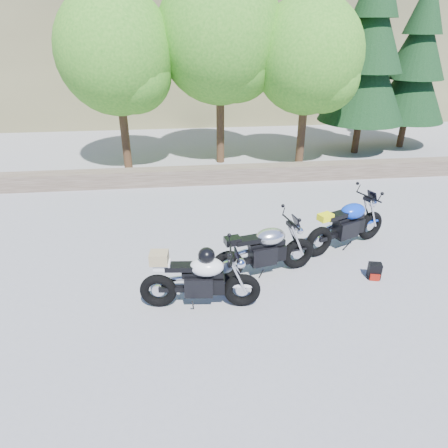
{
  "coord_description": "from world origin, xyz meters",
  "views": [
    {
      "loc": [
        -0.64,
        -6.55,
        4.58
      ],
      "look_at": [
        0.2,
        1.0,
        0.75
      ],
      "focal_mm": 32.0,
      "sensor_mm": 36.0,
      "label": 1
    }
  ],
  "objects_px": {
    "white_bike": "(199,278)",
    "blue_bike": "(347,225)",
    "silver_bike": "(264,251)",
    "backpack": "(374,271)"
  },
  "relations": [
    {
      "from": "silver_bike",
      "to": "white_bike",
      "type": "distance_m",
      "value": 1.6
    },
    {
      "from": "backpack",
      "to": "silver_bike",
      "type": "bearing_deg",
      "value": -177.21
    },
    {
      "from": "white_bike",
      "to": "blue_bike",
      "type": "bearing_deg",
      "value": 33.23
    },
    {
      "from": "silver_bike",
      "to": "white_bike",
      "type": "bearing_deg",
      "value": -159.28
    },
    {
      "from": "silver_bike",
      "to": "backpack",
      "type": "relative_size",
      "value": 6.61
    },
    {
      "from": "silver_bike",
      "to": "blue_bike",
      "type": "bearing_deg",
      "value": 11.21
    },
    {
      "from": "blue_bike",
      "to": "backpack",
      "type": "distance_m",
      "value": 1.35
    },
    {
      "from": "blue_bike",
      "to": "backpack",
      "type": "height_order",
      "value": "blue_bike"
    },
    {
      "from": "blue_bike",
      "to": "backpack",
      "type": "bearing_deg",
      "value": -108.18
    },
    {
      "from": "white_bike",
      "to": "blue_bike",
      "type": "height_order",
      "value": "white_bike"
    }
  ]
}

